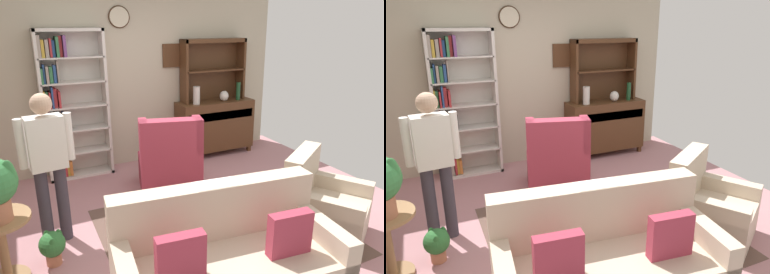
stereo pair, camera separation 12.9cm
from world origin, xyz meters
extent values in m
cube|color=#B27A7F|center=(0.00, 0.00, -0.01)|extent=(5.40, 4.60, 0.02)
cube|color=#BCB299|center=(0.00, 2.13, 1.40)|extent=(5.00, 0.06, 2.80)
cylinder|color=beige|center=(-0.14, 2.08, 2.24)|extent=(0.28, 0.03, 0.28)
torus|color=#382314|center=(-0.14, 2.08, 2.24)|extent=(0.31, 0.02, 0.31)
cube|color=#4C2D19|center=(0.66, 2.08, 1.67)|extent=(0.28, 0.03, 0.36)
cube|color=brown|center=(0.20, -0.30, 0.00)|extent=(2.44, 2.14, 0.01)
cube|color=silver|center=(-1.31, 1.93, 1.05)|extent=(0.04, 0.30, 2.10)
cube|color=silver|center=(-0.45, 1.93, 1.05)|extent=(0.04, 0.30, 2.10)
cube|color=silver|center=(-0.88, 1.93, 2.08)|extent=(0.90, 0.30, 0.04)
cube|color=silver|center=(-0.88, 1.93, 0.02)|extent=(0.90, 0.30, 0.04)
cube|color=silver|center=(-0.88, 2.07, 1.05)|extent=(0.90, 0.01, 2.10)
cube|color=silver|center=(-0.88, 1.93, 0.38)|extent=(0.86, 0.30, 0.02)
cube|color=gold|center=(-1.27, 1.91, 0.17)|extent=(0.03, 0.16, 0.23)
cube|color=#CC7233|center=(-1.24, 1.91, 0.17)|extent=(0.03, 0.16, 0.25)
cube|color=#3F3833|center=(-1.20, 1.91, 0.16)|extent=(0.03, 0.19, 0.21)
cube|color=gray|center=(-1.16, 1.91, 0.15)|extent=(0.04, 0.19, 0.19)
cube|color=#B22D33|center=(-1.11, 1.91, 0.17)|extent=(0.03, 0.20, 0.24)
cube|color=gold|center=(-1.08, 1.91, 0.16)|extent=(0.03, 0.17, 0.22)
cube|color=#CC7233|center=(-1.04, 1.91, 0.16)|extent=(0.04, 0.19, 0.21)
cube|color=silver|center=(-0.88, 1.93, 0.71)|extent=(0.86, 0.30, 0.02)
cube|color=#3F3833|center=(-1.27, 1.91, 0.49)|extent=(0.04, 0.22, 0.22)
cube|color=#3F3833|center=(-1.23, 1.91, 0.51)|extent=(0.03, 0.21, 0.25)
cube|color=gold|center=(-1.18, 1.91, 0.50)|extent=(0.04, 0.15, 0.23)
cube|color=gold|center=(-1.14, 1.91, 0.49)|extent=(0.03, 0.15, 0.20)
cube|color=#CC7233|center=(-1.10, 1.91, 0.48)|extent=(0.03, 0.14, 0.19)
cube|color=silver|center=(-0.88, 1.93, 1.05)|extent=(0.86, 0.30, 0.02)
cube|color=gray|center=(-1.28, 1.91, 0.82)|extent=(0.03, 0.22, 0.20)
cube|color=#B22D33|center=(-1.24, 1.91, 0.86)|extent=(0.03, 0.12, 0.28)
cube|color=#3F3833|center=(-1.20, 1.91, 0.85)|extent=(0.03, 0.11, 0.24)
cube|color=gray|center=(-1.17, 1.91, 0.86)|extent=(0.02, 0.13, 0.27)
cube|color=#B22D33|center=(-1.14, 1.91, 0.82)|extent=(0.02, 0.14, 0.20)
cube|color=gray|center=(-1.10, 1.91, 0.84)|extent=(0.04, 0.15, 0.24)
cube|color=#284C8C|center=(-1.06, 1.91, 0.85)|extent=(0.03, 0.21, 0.25)
cube|color=#3F3833|center=(-1.03, 1.91, 0.83)|extent=(0.03, 0.15, 0.21)
cube|color=silver|center=(-0.88, 1.93, 1.39)|extent=(0.86, 0.30, 0.02)
cube|color=gold|center=(-1.28, 1.91, 1.18)|extent=(0.02, 0.21, 0.24)
cube|color=#337247|center=(-1.25, 1.91, 1.17)|extent=(0.04, 0.14, 0.22)
cube|color=#B22D33|center=(-1.21, 1.91, 1.17)|extent=(0.02, 0.23, 0.22)
cube|color=#284C8C|center=(-1.18, 1.91, 1.21)|extent=(0.02, 0.21, 0.29)
cube|color=#B22D33|center=(-1.14, 1.91, 1.19)|extent=(0.04, 0.14, 0.27)
cube|color=#B22D33|center=(-1.09, 1.91, 1.17)|extent=(0.03, 0.22, 0.23)
cube|color=silver|center=(-0.88, 1.93, 1.72)|extent=(0.86, 0.30, 0.02)
cube|color=#337247|center=(-1.28, 1.91, 1.50)|extent=(0.03, 0.22, 0.20)
cube|color=#284C8C|center=(-1.25, 1.91, 1.52)|extent=(0.02, 0.17, 0.25)
cube|color=gray|center=(-1.21, 1.91, 1.51)|extent=(0.03, 0.24, 0.23)
cube|color=#337247|center=(-1.16, 1.91, 1.50)|extent=(0.04, 0.12, 0.22)
cube|color=#284C8C|center=(-1.11, 1.91, 1.51)|extent=(0.04, 0.13, 0.24)
cube|color=gray|center=(-1.07, 1.91, 1.54)|extent=(0.02, 0.17, 0.29)
cube|color=gray|center=(-1.27, 1.91, 1.88)|extent=(0.04, 0.22, 0.29)
cube|color=gold|center=(-1.23, 1.91, 1.85)|extent=(0.04, 0.19, 0.23)
cube|color=gray|center=(-1.17, 1.91, 1.85)|extent=(0.04, 0.17, 0.23)
cube|color=#B22D33|center=(-1.13, 1.91, 1.85)|extent=(0.03, 0.15, 0.24)
cube|color=#284C8C|center=(-1.09, 1.91, 1.84)|extent=(0.04, 0.11, 0.22)
cube|color=#337247|center=(-1.05, 1.91, 1.87)|extent=(0.03, 0.22, 0.26)
cube|color=#B22D33|center=(-1.00, 1.91, 1.87)|extent=(0.04, 0.11, 0.27)
cube|color=#723F7F|center=(-0.95, 1.91, 1.87)|extent=(0.04, 0.22, 0.28)
cube|color=#4C2D19|center=(1.35, 1.86, 0.51)|extent=(1.30, 0.45, 0.82)
cube|color=#4C2D19|center=(0.75, 1.69, 0.05)|extent=(0.06, 0.06, 0.10)
cube|color=#4C2D19|center=(1.95, 1.69, 0.05)|extent=(0.06, 0.06, 0.10)
cube|color=#4C2D19|center=(0.75, 2.04, 0.05)|extent=(0.06, 0.06, 0.10)
cube|color=#4C2D19|center=(1.95, 2.04, 0.05)|extent=(0.06, 0.06, 0.10)
cube|color=#3D2414|center=(1.35, 1.64, 0.71)|extent=(1.20, 0.01, 0.14)
cube|color=#4C2D19|center=(0.82, 1.94, 1.42)|extent=(0.04, 0.26, 1.00)
cube|color=#4C2D19|center=(1.88, 1.94, 1.42)|extent=(0.04, 0.26, 1.00)
cube|color=#4C2D19|center=(1.35, 1.94, 1.89)|extent=(1.10, 0.26, 0.06)
cube|color=#4C2D19|center=(1.35, 1.94, 1.42)|extent=(1.06, 0.26, 0.02)
cube|color=#4C2D19|center=(1.35, 2.06, 1.42)|extent=(1.10, 0.01, 1.00)
cylinder|color=beige|center=(0.96, 1.78, 1.06)|extent=(0.11, 0.11, 0.28)
ellipsoid|color=beige|center=(1.48, 1.79, 1.01)|extent=(0.15, 0.15, 0.17)
cylinder|color=#194223|center=(1.74, 1.77, 1.07)|extent=(0.07, 0.07, 0.30)
cube|color=beige|center=(-0.22, -0.88, 0.66)|extent=(1.81, 0.40, 0.48)
cube|color=beige|center=(0.57, -1.30, 0.30)|extent=(0.24, 0.86, 0.60)
cube|color=#A33347|center=(-0.71, -1.27, 0.60)|extent=(0.37, 0.14, 0.36)
cube|color=#A33347|center=(0.18, -1.38, 0.60)|extent=(0.37, 0.14, 0.36)
cube|color=white|center=(-0.22, -0.88, 0.90)|extent=(0.38, 0.22, 0.00)
cube|color=beige|center=(1.20, -0.83, 0.20)|extent=(1.05, 1.06, 0.40)
cube|color=beige|center=(1.04, -0.57, 0.64)|extent=(0.73, 0.55, 0.48)
cube|color=beige|center=(0.94, -0.99, 0.28)|extent=(0.53, 0.74, 0.55)
cube|color=beige|center=(1.46, -0.67, 0.28)|extent=(0.53, 0.74, 0.55)
cube|color=#A33347|center=(0.11, 0.93, 0.21)|extent=(0.96, 0.97, 0.42)
cube|color=#A33347|center=(0.03, 0.64, 0.74)|extent=(0.81, 0.39, 0.63)
cube|color=#A33347|center=(0.37, 0.59, 0.83)|extent=(0.17, 0.30, 0.44)
cube|color=#A33347|center=(-0.29, 0.77, 0.83)|extent=(0.17, 0.30, 0.44)
cylinder|color=#997047|center=(-1.88, -0.16, 0.30)|extent=(0.08, 0.08, 0.60)
ellipsoid|color=#387F42|center=(-1.74, -0.25, 1.02)|extent=(0.11, 0.07, 0.27)
cylinder|color=#AD6B4C|center=(-1.49, -0.09, 0.06)|extent=(0.14, 0.14, 0.11)
sphere|color=#2D6B33|center=(-1.49, -0.09, 0.21)|extent=(0.24, 0.24, 0.24)
ellipsoid|color=#2D6B33|center=(-1.49, -0.17, 0.24)|extent=(0.07, 0.04, 0.17)
ellipsoid|color=#2D6B33|center=(-1.53, -0.01, 0.24)|extent=(0.07, 0.04, 0.17)
ellipsoid|color=#2D6B33|center=(-1.42, -0.04, 0.24)|extent=(0.07, 0.04, 0.17)
cylinder|color=#38333D|center=(-1.50, 0.29, 0.41)|extent=(0.13, 0.13, 0.82)
cylinder|color=#38333D|center=(-1.32, 0.31, 0.41)|extent=(0.13, 0.13, 0.82)
cube|color=silver|center=(-1.41, 0.30, 1.08)|extent=(0.36, 0.24, 0.52)
sphere|color=tan|center=(-1.41, 0.30, 1.46)|extent=(0.22, 0.22, 0.20)
cylinder|color=silver|center=(-1.63, 0.28, 1.11)|extent=(0.09, 0.09, 0.48)
cylinder|color=silver|center=(-1.19, 0.33, 1.11)|extent=(0.09, 0.09, 0.48)
cube|color=#4C2D19|center=(-0.13, -0.29, 0.40)|extent=(0.80, 0.50, 0.03)
cube|color=#4C2D19|center=(-0.50, -0.51, 0.20)|extent=(0.05, 0.05, 0.39)
cube|color=#4C2D19|center=(0.24, -0.51, 0.20)|extent=(0.05, 0.05, 0.39)
cube|color=#4C2D19|center=(-0.50, -0.07, 0.20)|extent=(0.05, 0.05, 0.39)
cube|color=#4C2D19|center=(0.24, -0.07, 0.20)|extent=(0.05, 0.05, 0.39)
cube|color=#B22D33|center=(-0.04, -0.25, 0.43)|extent=(0.19, 0.10, 0.02)
cube|color=#337247|center=(-0.05, -0.23, 0.45)|extent=(0.17, 0.12, 0.02)
cube|color=#CC7233|center=(-0.05, -0.25, 0.47)|extent=(0.15, 0.11, 0.03)
cube|color=gray|center=(-0.04, -0.24, 0.50)|extent=(0.17, 0.15, 0.02)
camera|label=1|loc=(-1.59, -3.23, 2.19)|focal=33.53mm
camera|label=2|loc=(-1.47, -3.28, 2.19)|focal=33.53mm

